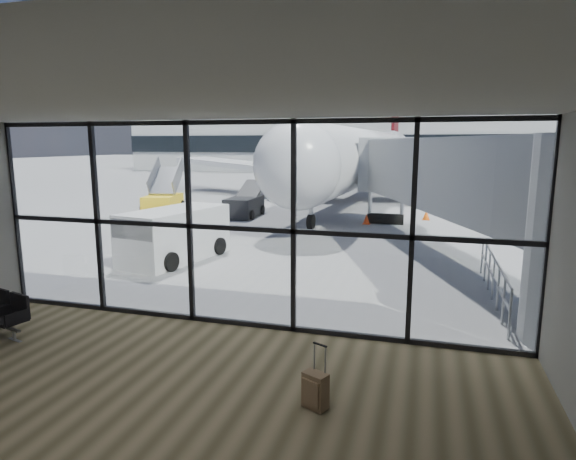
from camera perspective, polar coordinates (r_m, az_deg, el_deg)
The scene contains 19 objects.
ground at distance 49.82m, azimuth 11.68°, elevation 5.36°, with size 220.00×220.00×0.00m, color slate.
lounge_shell at distance 6.21m, azimuth -22.42°, elevation -3.11°, with size 12.02×8.01×4.51m.
glass_curtain_wall at distance 10.39m, azimuth -5.72°, elevation 0.44°, with size 12.10×0.12×4.50m.
jet_bridge at distance 16.66m, azimuth 19.84°, elevation 5.32°, with size 8.00×16.50×4.33m.
apron_railing at distance 13.53m, azimuth 23.21°, elevation -4.68°, with size 0.06×5.46×1.11m.
far_terminal at distance 71.62m, azimuth 12.75°, elevation 10.09°, with size 80.00×12.20×11.00m.
tree_0 at distance 95.01m, azimuth -15.09°, elevation 10.20°, with size 4.95×4.95×7.12m.
tree_1 at distance 92.08m, azimuth -11.85°, elevation 10.74°, with size 5.61×5.61×8.07m.
tree_2 at distance 89.46m, azimuth -8.39°, elevation 11.26°, with size 6.27×6.27×9.03m.
tree_3 at distance 87.14m, azimuth -4.71°, elevation 10.55°, with size 4.95×4.95×7.12m.
tree_4 at distance 85.21m, azimuth -0.87°, elevation 11.01°, with size 5.61×5.61×8.07m.
tree_5 at distance 83.67m, azimuth 3.14°, elevation 11.44°, with size 6.27×6.27×9.03m.
suitcase at distance 7.71m, azimuth 3.21°, elevation -18.42°, with size 0.43×0.38×1.01m.
airliner at distance 36.97m, azimuth 9.34°, elevation 8.54°, with size 33.34×38.64×9.95m.
service_van at distance 17.09m, azimuth -13.45°, elevation -0.50°, with size 2.58×4.36×1.78m.
belt_loader at distance 26.99m, azimuth -5.13°, elevation 2.97°, with size 1.80×4.16×1.88m.
mobile_stairs at distance 30.47m, azimuth -14.54°, elevation 3.47°, with size 2.51×3.92×2.56m.
traffic_cone_b at distance 24.62m, azimuth 9.29°, elevation 1.28°, with size 0.36×0.36×0.52m.
traffic_cone_c at distance 26.68m, azimuth 16.06°, elevation 1.73°, with size 0.39×0.39×0.55m.
Camera 1 is at (3.82, -9.51, 3.99)m, focal length 30.00 mm.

